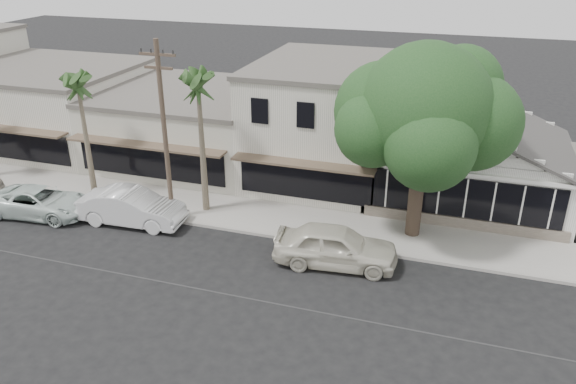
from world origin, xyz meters
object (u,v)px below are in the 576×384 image
(car_2, at_px, (40,202))
(shade_tree, at_px, (423,112))
(utility_pole, at_px, (164,129))
(car_1, at_px, (132,207))
(car_0, at_px, (336,246))

(car_2, height_order, shade_tree, shade_tree)
(utility_pole, height_order, car_1, utility_pole)
(car_0, distance_m, car_2, 15.52)
(car_2, xyz_separation_m, shade_tree, (18.37, 3.81, 5.32))
(car_0, height_order, car_2, car_0)
(car_0, bearing_deg, utility_pole, 73.69)
(utility_pole, relative_size, shade_tree, 0.98)
(car_1, distance_m, shade_tree, 14.69)
(utility_pole, relative_size, car_2, 1.71)
(car_2, relative_size, shade_tree, 0.57)
(utility_pole, xyz_separation_m, shade_tree, (11.69, 2.23, 1.27))
(car_0, distance_m, shade_tree, 7.03)
(car_1, xyz_separation_m, car_2, (-5.00, -0.63, -0.14))
(car_2, bearing_deg, shade_tree, -83.22)
(car_0, distance_m, car_1, 10.54)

